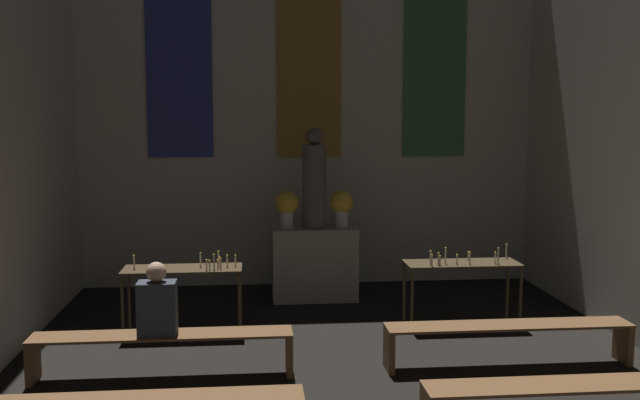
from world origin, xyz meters
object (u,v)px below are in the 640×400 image
candle_rack_right (462,270)px  person_seated (157,303)px  candle_rack_left (184,276)px  altar (314,263)px  flower_vase_left (287,206)px  statue (314,182)px  pew_third_right (580,395)px  pew_back_right (508,334)px  flower_vase_right (342,205)px  pew_back_left (163,344)px

candle_rack_right → person_seated: 3.66m
candle_rack_left → candle_rack_right: 3.26m
altar → flower_vase_left: 0.88m
statue → candle_rack_right: (1.64, -1.41, -0.93)m
candle_rack_left → pew_third_right: size_ratio=0.55×
pew_back_right → candle_rack_left: bearing=156.9°
candle_rack_left → person_seated: size_ratio=1.94×
altar → candle_rack_left: (-1.62, -1.40, 0.18)m
altar → flower_vase_left: flower_vase_left is taller
candle_rack_right → statue: bearing=139.3°
flower_vase_left → flower_vase_right: same height
candle_rack_left → pew_back_right: bearing=-23.1°
statue → flower_vase_left: bearing=180.0°
flower_vase_right → candle_rack_left: (-1.99, -1.40, -0.61)m
statue → person_seated: (-1.74, -2.82, -0.87)m
person_seated → altar: bearing=58.4°
statue → candle_rack_right: size_ratio=1.00×
flower_vase_right → flower_vase_left: bearing=180.0°
flower_vase_right → candle_rack_left: 2.52m
statue → pew_back_right: statue is taller
statue → flower_vase_left: statue is taller
candle_rack_right → person_seated: person_seated is taller
flower_vase_left → pew_back_left: (-1.32, -2.82, -0.96)m
flower_vase_left → pew_back_left: bearing=-115.2°
flower_vase_left → pew_third_right: size_ratio=0.21×
candle_rack_left → flower_vase_left: bearing=48.2°
altar → candle_rack_left: altar is taller
statue → candle_rack_left: size_ratio=1.00×
flower_vase_left → pew_back_left: 3.26m
altar → statue: size_ratio=0.85×
statue → flower_vase_right: size_ratio=2.66×
altar → flower_vase_left: size_ratio=2.25×
statue → flower_vase_right: bearing=0.0°
candle_rack_left → person_seated: person_seated is taller
altar → pew_back_left: altar is taller
flower_vase_right → candle_rack_left: bearing=-144.9°
statue → pew_third_right: bearing=-68.9°
altar → person_seated: (-1.74, -2.82, 0.24)m
flower_vase_right → pew_back_left: 3.63m
candle_rack_left → person_seated: 1.42m
statue → person_seated: bearing=-121.6°
flower_vase_left → flower_vase_right: (0.74, 0.00, 0.00)m
pew_back_right → flower_vase_right: bearing=115.2°
pew_third_right → altar: bearing=111.1°
flower_vase_right → candle_rack_right: bearing=-48.0°
pew_third_right → person_seated: (-3.43, 1.57, 0.40)m
candle_rack_right → pew_back_right: candle_rack_right is taller
pew_third_right → flower_vase_right: bearing=106.8°
pew_third_right → pew_back_left: 3.74m
pew_back_left → person_seated: 0.40m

